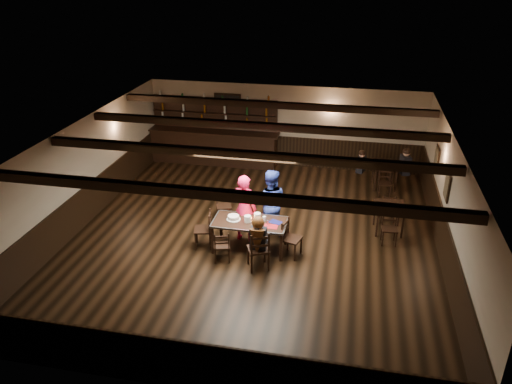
% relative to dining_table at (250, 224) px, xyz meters
% --- Properties ---
extents(ground, '(10.00, 10.00, 0.00)m').
position_rel_dining_table_xyz_m(ground, '(-0.02, 0.54, -0.68)').
color(ground, black).
rests_on(ground, ground).
extents(room_shell, '(9.02, 10.02, 2.71)m').
position_rel_dining_table_xyz_m(room_shell, '(-0.01, 0.58, 1.06)').
color(room_shell, beige).
rests_on(room_shell, ground).
extents(dining_table, '(1.75, 0.88, 0.75)m').
position_rel_dining_table_xyz_m(dining_table, '(0.00, 0.00, 0.00)').
color(dining_table, black).
rests_on(dining_table, ground).
extents(chair_near_left, '(0.45, 0.44, 0.78)m').
position_rel_dining_table_xyz_m(chair_near_left, '(-0.50, -0.68, -0.23)').
color(chair_near_left, black).
rests_on(chair_near_left, ground).
extents(chair_near_right, '(0.59, 0.58, 0.97)m').
position_rel_dining_table_xyz_m(chair_near_right, '(0.39, -0.83, -0.12)').
color(chair_near_right, black).
rests_on(chair_near_right, ground).
extents(chair_end_left, '(0.50, 0.51, 0.92)m').
position_rel_dining_table_xyz_m(chair_end_left, '(-1.05, -0.08, -0.14)').
color(chair_end_left, black).
rests_on(chair_end_left, ground).
extents(chair_end_right, '(0.51, 0.52, 0.91)m').
position_rel_dining_table_xyz_m(chair_end_right, '(0.94, -0.08, -0.15)').
color(chair_end_right, black).
rests_on(chair_end_right, ground).
extents(chair_far_pushed, '(0.50, 0.49, 0.84)m').
position_rel_dining_table_xyz_m(chair_far_pushed, '(-1.00, 1.35, -0.19)').
color(chair_far_pushed, black).
rests_on(chair_far_pushed, ground).
extents(woman_pink, '(0.70, 0.53, 1.74)m').
position_rel_dining_table_xyz_m(woman_pink, '(-0.22, 0.42, 0.19)').
color(woman_pink, red).
rests_on(woman_pink, ground).
extents(man_blue, '(0.92, 0.75, 1.76)m').
position_rel_dining_table_xyz_m(man_blue, '(0.34, 0.80, 0.20)').
color(man_blue, navy).
rests_on(man_blue, ground).
extents(seated_person, '(0.36, 0.54, 0.88)m').
position_rel_dining_table_xyz_m(seated_person, '(0.36, -0.77, 0.18)').
color(seated_person, black).
rests_on(seated_person, ground).
extents(cake, '(0.33, 0.33, 0.10)m').
position_rel_dining_table_xyz_m(cake, '(-0.39, 0.02, 0.11)').
color(cake, white).
rests_on(cake, dining_table).
extents(plate_stack_a, '(0.16, 0.16, 0.15)m').
position_rel_dining_table_xyz_m(plate_stack_a, '(-0.04, -0.02, 0.15)').
color(plate_stack_a, white).
rests_on(plate_stack_a, dining_table).
extents(plate_stack_b, '(0.16, 0.16, 0.19)m').
position_rel_dining_table_xyz_m(plate_stack_b, '(0.17, 0.09, 0.16)').
color(plate_stack_b, white).
rests_on(plate_stack_b, dining_table).
extents(tea_light, '(0.06, 0.06, 0.06)m').
position_rel_dining_table_xyz_m(tea_light, '(0.01, 0.10, 0.09)').
color(tea_light, '#A5A8AD').
rests_on(tea_light, dining_table).
extents(salt_shaker, '(0.03, 0.03, 0.08)m').
position_rel_dining_table_xyz_m(salt_shaker, '(0.31, -0.05, 0.11)').
color(salt_shaker, silver).
rests_on(salt_shaker, dining_table).
extents(pepper_shaker, '(0.04, 0.04, 0.10)m').
position_rel_dining_table_xyz_m(pepper_shaker, '(0.44, -0.05, 0.12)').
color(pepper_shaker, '#A5A8AD').
rests_on(pepper_shaker, dining_table).
extents(drink_glass, '(0.08, 0.08, 0.12)m').
position_rel_dining_table_xyz_m(drink_glass, '(0.33, 0.09, 0.13)').
color(drink_glass, silver).
rests_on(drink_glass, dining_table).
extents(menu_red, '(0.32, 0.23, 0.00)m').
position_rel_dining_table_xyz_m(menu_red, '(0.53, -0.15, 0.07)').
color(menu_red, maroon).
rests_on(menu_red, dining_table).
extents(menu_blue, '(0.34, 0.30, 0.00)m').
position_rel_dining_table_xyz_m(menu_blue, '(0.60, 0.08, 0.07)').
color(menu_blue, '#0F114F').
rests_on(menu_blue, dining_table).
extents(bar_counter, '(4.45, 0.70, 2.20)m').
position_rel_dining_table_xyz_m(bar_counter, '(-2.36, 5.26, 0.04)').
color(bar_counter, black).
rests_on(bar_counter, ground).
extents(back_table_a, '(0.81, 0.81, 0.75)m').
position_rel_dining_table_xyz_m(back_table_a, '(3.28, 1.53, -0.04)').
color(back_table_a, black).
rests_on(back_table_a, ground).
extents(back_table_b, '(0.80, 0.80, 0.75)m').
position_rel_dining_table_xyz_m(back_table_b, '(3.25, 4.28, -0.04)').
color(back_table_b, black).
rests_on(back_table_b, ground).
extents(bg_patron_left, '(0.30, 0.38, 0.70)m').
position_rel_dining_table_xyz_m(bg_patron_left, '(2.53, 4.25, 0.13)').
color(bg_patron_left, black).
rests_on(bg_patron_left, ground).
extents(bg_patron_right, '(0.33, 0.44, 0.81)m').
position_rel_dining_table_xyz_m(bg_patron_right, '(3.82, 4.37, 0.19)').
color(bg_patron_right, black).
rests_on(bg_patron_right, ground).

